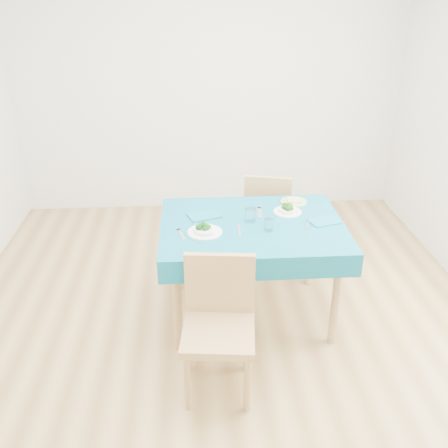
{
  "coord_description": "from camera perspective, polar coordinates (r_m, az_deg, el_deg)",
  "views": [
    {
      "loc": [
        -0.2,
        -2.94,
        2.29
      ],
      "look_at": [
        0.0,
        0.0,
        0.85
      ],
      "focal_mm": 40.0,
      "sensor_mm": 36.0,
      "label": 1
    }
  ],
  "objects": [
    {
      "name": "room_shell",
      "position": [
        3.09,
        0.0,
        8.32
      ],
      "size": [
        4.02,
        4.52,
        2.73
      ],
      "color": "olive",
      "rests_on": "ground"
    },
    {
      "name": "table",
      "position": [
        3.68,
        3.11,
        -5.28
      ],
      "size": [
        1.28,
        0.97,
        0.76
      ],
      "primitive_type": "cube",
      "color": "#0A556D",
      "rests_on": "ground"
    },
    {
      "name": "chair_near",
      "position": [
        2.94,
        -0.64,
        -10.77
      ],
      "size": [
        0.47,
        0.51,
        1.06
      ],
      "primitive_type": "cube",
      "rotation": [
        0.0,
        0.0,
        -0.11
      ],
      "color": "#9F7B4A",
      "rests_on": "ground"
    },
    {
      "name": "chair_far",
      "position": [
        4.39,
        5.17,
        1.73
      ],
      "size": [
        0.49,
        0.51,
        0.97
      ],
      "primitive_type": "cube",
      "rotation": [
        0.0,
        0.0,
        2.88
      ],
      "color": "#9F7B4A",
      "rests_on": "ground"
    },
    {
      "name": "bowl_near",
      "position": [
        3.35,
        -2.22,
        -0.5
      ],
      "size": [
        0.24,
        0.24,
        0.07
      ],
      "primitive_type": null,
      "color": "white",
      "rests_on": "table"
    },
    {
      "name": "bowl_far",
      "position": [
        3.67,
        7.28,
        1.73
      ],
      "size": [
        0.21,
        0.21,
        0.06
      ],
      "primitive_type": null,
      "color": "white",
      "rests_on": "table"
    },
    {
      "name": "fork_near",
      "position": [
        3.35,
        -4.91,
        -1.17
      ],
      "size": [
        0.07,
        0.17,
        0.0
      ],
      "primitive_type": "cube",
      "rotation": [
        0.0,
        0.0,
        0.27
      ],
      "color": "silver",
      "rests_on": "table"
    },
    {
      "name": "knife_near",
      "position": [
        3.39,
        1.76,
        -0.75
      ],
      "size": [
        0.02,
        0.2,
        0.0
      ],
      "primitive_type": "cube",
      "rotation": [
        0.0,
        0.0,
        -0.03
      ],
      "color": "silver",
      "rests_on": "table"
    },
    {
      "name": "fork_far",
      "position": [
        3.67,
        4.08,
        1.35
      ],
      "size": [
        0.05,
        0.19,
        0.0
      ],
      "primitive_type": "cube",
      "rotation": [
        0.0,
        0.0,
        -0.11
      ],
      "color": "silver",
      "rests_on": "table"
    },
    {
      "name": "knife_far",
      "position": [
        3.55,
        9.57,
        0.13
      ],
      "size": [
        0.07,
        0.2,
        0.0
      ],
      "primitive_type": "cube",
      "rotation": [
        0.0,
        0.0,
        -0.28
      ],
      "color": "silver",
      "rests_on": "table"
    },
    {
      "name": "napkin_near",
      "position": [
        3.6,
        -2.28,
        0.96
      ],
      "size": [
        0.26,
        0.22,
        0.01
      ],
      "primitive_type": "cube",
      "rotation": [
        0.0,
        0.0,
        0.35
      ],
      "color": "#0E6078",
      "rests_on": "table"
    },
    {
      "name": "napkin_far",
      "position": [
        3.58,
        11.37,
        0.31
      ],
      "size": [
        0.23,
        0.19,
        0.01
      ],
      "primitive_type": "cube",
      "rotation": [
        0.0,
        0.0,
        0.28
      ],
      "color": "#0E6078",
      "rests_on": "table"
    },
    {
      "name": "tumbler_center",
      "position": [
        3.51,
        3.04,
        1.04
      ],
      "size": [
        0.08,
        0.08,
        0.1
      ],
      "primitive_type": "cylinder",
      "color": "white",
      "rests_on": "table"
    },
    {
      "name": "tumbler_side",
      "position": [
        3.4,
        5.15,
        -0.05
      ],
      "size": [
        0.06,
        0.06,
        0.08
      ],
      "primitive_type": "cylinder",
      "color": "white",
      "rests_on": "table"
    },
    {
      "name": "side_plate",
      "position": [
        3.87,
        7.97,
        2.54
      ],
      "size": [
        0.2,
        0.2,
        0.01
      ],
      "primitive_type": "cylinder",
      "color": "#9CCA62",
      "rests_on": "table"
    },
    {
      "name": "bread_slice",
      "position": [
        3.86,
        7.98,
        2.71
      ],
      "size": [
        0.1,
        0.1,
        0.01
      ],
      "primitive_type": "cube",
      "rotation": [
        0.0,
        0.0,
        -0.05
      ],
      "color": "beige",
      "rests_on": "side_plate"
    }
  ]
}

